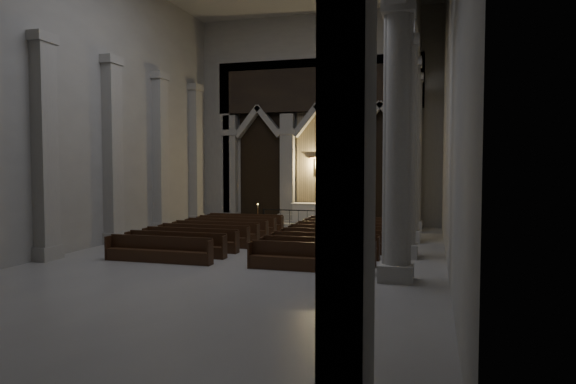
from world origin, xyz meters
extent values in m
plane|color=gray|center=(0.00, 0.00, 0.00)|extent=(24.00, 24.00, 0.00)
cube|color=#9B9891|center=(0.00, 12.00, 6.00)|extent=(14.00, 0.10, 12.00)
cube|color=#9B9891|center=(-7.00, 0.00, 6.00)|extent=(0.10, 24.00, 12.00)
cube|color=#9B9891|center=(7.00, 0.00, 6.00)|extent=(0.10, 24.00, 12.00)
cube|color=#A29F97|center=(-5.40, 11.50, 3.20)|extent=(0.80, 0.50, 6.40)
cube|color=#A29F97|center=(-5.40, 11.50, 0.25)|extent=(1.05, 0.70, 0.50)
cube|color=#A29F97|center=(-5.40, 11.50, 5.35)|extent=(1.00, 0.65, 0.35)
cube|color=#A29F97|center=(-1.80, 11.50, 3.20)|extent=(0.80, 0.50, 6.40)
cube|color=#A29F97|center=(-1.80, 11.50, 0.25)|extent=(1.05, 0.70, 0.50)
cube|color=#A29F97|center=(-1.80, 11.50, 5.35)|extent=(1.00, 0.65, 0.35)
cube|color=#A29F97|center=(1.80, 11.50, 3.20)|extent=(0.80, 0.50, 6.40)
cube|color=#A29F97|center=(1.80, 11.50, 0.25)|extent=(1.05, 0.70, 0.50)
cube|color=#A29F97|center=(1.80, 11.50, 5.35)|extent=(1.00, 0.65, 0.35)
cube|color=#A29F97|center=(5.40, 11.50, 3.20)|extent=(0.80, 0.50, 6.40)
cube|color=#A29F97|center=(5.40, 11.50, 0.25)|extent=(1.05, 0.70, 0.50)
cube|color=#A29F97|center=(5.40, 11.50, 5.35)|extent=(1.00, 0.65, 0.35)
cube|color=black|center=(-3.60, 11.85, 3.50)|extent=(2.60, 0.15, 7.00)
cube|color=#9D8965|center=(0.00, 11.85, 3.50)|extent=(2.60, 0.15, 7.00)
cube|color=black|center=(3.60, 11.85, 3.50)|extent=(2.60, 0.15, 7.00)
cube|color=black|center=(0.00, 11.50, 8.00)|extent=(12.00, 0.50, 3.00)
cube|color=#A29F97|center=(-6.20, 11.50, 4.50)|extent=(1.60, 0.50, 9.00)
cube|color=#A29F97|center=(6.20, 11.50, 4.50)|extent=(1.60, 0.50, 9.00)
cube|color=#A29F97|center=(0.00, 11.50, 10.50)|extent=(14.00, 0.50, 3.00)
plane|color=#FFCA72|center=(0.00, 11.82, 3.50)|extent=(1.50, 0.00, 1.50)
cube|color=#54301D|center=(0.00, 11.73, 3.50)|extent=(0.13, 0.08, 1.80)
cube|color=#54301D|center=(0.00, 11.73, 3.85)|extent=(1.10, 0.08, 0.13)
cube|color=tan|center=(0.00, 11.67, 3.45)|extent=(0.26, 0.10, 0.60)
sphere|color=tan|center=(0.00, 11.67, 3.85)|extent=(0.17, 0.17, 0.17)
cylinder|color=tan|center=(-0.26, 11.67, 3.82)|extent=(0.45, 0.08, 0.08)
cylinder|color=tan|center=(0.26, 11.67, 3.82)|extent=(0.45, 0.08, 0.08)
cube|color=#A29F97|center=(5.50, 9.50, 0.25)|extent=(1.00, 1.00, 0.50)
cylinder|color=#A29F97|center=(5.50, 9.50, 4.00)|extent=(0.70, 0.70, 7.50)
cube|color=#A29F97|center=(5.50, 9.50, 7.85)|extent=(0.95, 0.95, 0.35)
cube|color=#A29F97|center=(5.50, 5.50, 0.25)|extent=(1.00, 1.00, 0.50)
cylinder|color=#A29F97|center=(5.50, 5.50, 4.00)|extent=(0.70, 0.70, 7.50)
cube|color=#A29F97|center=(5.50, 5.50, 7.85)|extent=(0.95, 0.95, 0.35)
cube|color=#A29F97|center=(5.50, 1.50, 0.25)|extent=(1.00, 1.00, 0.50)
cylinder|color=#A29F97|center=(5.50, 1.50, 4.00)|extent=(0.70, 0.70, 7.50)
cube|color=#A29F97|center=(5.50, 1.50, 7.85)|extent=(0.95, 0.95, 0.35)
cube|color=#A29F97|center=(5.50, -2.50, 0.25)|extent=(1.00, 1.00, 0.50)
cylinder|color=#A29F97|center=(5.50, -2.50, 4.00)|extent=(0.70, 0.70, 7.50)
cube|color=#A29F97|center=(5.50, -2.50, 7.85)|extent=(0.95, 0.95, 0.35)
cube|color=#A29F97|center=(5.50, 11.40, 4.60)|extent=(0.55, 1.20, 9.20)
cube|color=#A29F97|center=(5.50, -11.40, 4.60)|extent=(0.55, 1.20, 9.20)
cube|color=#A29F97|center=(-6.75, 9.50, 0.25)|extent=(0.60, 1.00, 0.50)
cube|color=#A29F97|center=(-6.75, 9.50, 4.00)|extent=(0.50, 0.80, 7.50)
cube|color=#A29F97|center=(-6.75, 9.50, 7.85)|extent=(0.60, 1.00, 0.35)
cube|color=#A29F97|center=(-6.75, 5.50, 0.25)|extent=(0.60, 1.00, 0.50)
cube|color=#A29F97|center=(-6.75, 5.50, 4.00)|extent=(0.50, 0.80, 7.50)
cube|color=#A29F97|center=(-6.75, 5.50, 7.85)|extent=(0.60, 1.00, 0.35)
cube|color=#A29F97|center=(-6.75, 1.50, 0.25)|extent=(0.60, 1.00, 0.50)
cube|color=#A29F97|center=(-6.75, 1.50, 4.00)|extent=(0.50, 0.80, 7.50)
cube|color=#A29F97|center=(-6.75, 1.50, 7.85)|extent=(0.60, 1.00, 0.35)
cube|color=#A29F97|center=(-6.75, -2.50, 0.25)|extent=(0.60, 1.00, 0.50)
cube|color=#A29F97|center=(-6.75, -2.50, 4.00)|extent=(0.50, 0.80, 7.50)
cube|color=#A29F97|center=(-6.75, -2.50, 7.85)|extent=(0.60, 1.00, 0.35)
cube|color=#A29F97|center=(0.00, 10.60, 0.07)|extent=(8.50, 2.60, 0.15)
cube|color=beige|center=(-0.21, 10.74, 0.67)|extent=(1.96, 0.76, 1.03)
cube|color=white|center=(-0.21, 10.74, 1.20)|extent=(2.12, 0.85, 0.04)
cube|color=black|center=(0.00, 9.09, 0.94)|extent=(4.97, 0.05, 0.05)
cube|color=black|center=(-2.48, 9.09, 0.50)|extent=(0.09, 0.09, 0.99)
cube|color=black|center=(2.48, 9.09, 0.50)|extent=(0.09, 0.09, 0.99)
cylinder|color=black|center=(-1.99, 9.09, 0.47)|extent=(0.02, 0.02, 0.91)
cylinder|color=black|center=(-1.49, 9.09, 0.47)|extent=(0.02, 0.02, 0.91)
cylinder|color=black|center=(-0.99, 9.09, 0.47)|extent=(0.02, 0.02, 0.91)
cylinder|color=black|center=(-0.50, 9.09, 0.47)|extent=(0.02, 0.02, 0.91)
cylinder|color=black|center=(0.00, 9.09, 0.47)|extent=(0.02, 0.02, 0.91)
cylinder|color=black|center=(0.50, 9.09, 0.47)|extent=(0.02, 0.02, 0.91)
cylinder|color=black|center=(0.99, 9.09, 0.47)|extent=(0.02, 0.02, 0.91)
cylinder|color=black|center=(1.49, 9.09, 0.47)|extent=(0.02, 0.02, 0.91)
cylinder|color=black|center=(1.99, 9.09, 0.47)|extent=(0.02, 0.02, 0.91)
cylinder|color=#B67538|center=(-2.96, 9.50, 0.02)|extent=(0.21, 0.21, 0.04)
cylinder|color=#B67538|center=(-2.96, 9.50, 0.52)|extent=(0.03, 0.03, 0.99)
cylinder|color=#B67538|center=(-2.96, 9.50, 1.01)|extent=(0.10, 0.10, 0.02)
cylinder|color=#F3E9CC|center=(-2.96, 9.50, 1.10)|extent=(0.04, 0.04, 0.17)
sphere|color=#FFD259|center=(-2.96, 9.50, 1.21)|extent=(0.04, 0.04, 0.04)
cylinder|color=#B67538|center=(3.29, 9.20, 0.02)|extent=(0.23, 0.23, 0.05)
cylinder|color=#B67538|center=(3.29, 9.20, 0.56)|extent=(0.03, 0.03, 1.08)
cylinder|color=#B67538|center=(3.29, 9.20, 1.10)|extent=(0.11, 0.11, 0.02)
cylinder|color=#F3E9CC|center=(3.29, 9.20, 1.20)|extent=(0.05, 0.05, 0.19)
sphere|color=#FFD259|center=(3.29, 9.20, 1.32)|extent=(0.04, 0.04, 0.04)
cube|color=black|center=(-2.70, 6.72, 0.21)|extent=(3.96, 0.38, 0.42)
cube|color=black|center=(-2.70, 6.90, 0.66)|extent=(3.96, 0.07, 0.47)
cube|color=black|center=(-4.68, 6.72, 0.42)|extent=(0.06, 0.42, 0.85)
cube|color=black|center=(-0.72, 6.72, 0.42)|extent=(0.06, 0.42, 0.85)
cube|color=black|center=(2.70, 6.72, 0.21)|extent=(3.96, 0.38, 0.42)
cube|color=black|center=(2.70, 6.90, 0.66)|extent=(3.96, 0.07, 0.47)
cube|color=black|center=(0.72, 6.72, 0.42)|extent=(0.06, 0.42, 0.85)
cube|color=black|center=(4.68, 6.72, 0.42)|extent=(0.06, 0.42, 0.85)
cube|color=black|center=(-2.70, 5.50, 0.21)|extent=(3.96, 0.38, 0.42)
cube|color=black|center=(-2.70, 5.68, 0.66)|extent=(3.96, 0.07, 0.47)
cube|color=black|center=(-4.68, 5.50, 0.42)|extent=(0.06, 0.42, 0.85)
cube|color=black|center=(-0.72, 5.50, 0.42)|extent=(0.06, 0.42, 0.85)
cube|color=black|center=(2.70, 5.50, 0.21)|extent=(3.96, 0.38, 0.42)
cube|color=black|center=(2.70, 5.68, 0.66)|extent=(3.96, 0.07, 0.47)
cube|color=black|center=(0.72, 5.50, 0.42)|extent=(0.06, 0.42, 0.85)
cube|color=black|center=(4.68, 5.50, 0.42)|extent=(0.06, 0.42, 0.85)
cube|color=black|center=(-2.70, 4.28, 0.21)|extent=(3.96, 0.38, 0.42)
cube|color=black|center=(-2.70, 4.46, 0.66)|extent=(3.96, 0.07, 0.47)
cube|color=black|center=(-4.68, 4.28, 0.42)|extent=(0.06, 0.42, 0.85)
cube|color=black|center=(-0.72, 4.28, 0.42)|extent=(0.06, 0.42, 0.85)
cube|color=black|center=(2.70, 4.28, 0.21)|extent=(3.96, 0.38, 0.42)
cube|color=black|center=(2.70, 4.46, 0.66)|extent=(3.96, 0.07, 0.47)
cube|color=black|center=(0.72, 4.28, 0.42)|extent=(0.06, 0.42, 0.85)
cube|color=black|center=(4.68, 4.28, 0.42)|extent=(0.06, 0.42, 0.85)
cube|color=black|center=(-2.70, 3.05, 0.21)|extent=(3.96, 0.38, 0.42)
cube|color=black|center=(-2.70, 3.23, 0.66)|extent=(3.96, 0.07, 0.47)
cube|color=black|center=(-4.68, 3.05, 0.42)|extent=(0.06, 0.42, 0.85)
cube|color=black|center=(-0.72, 3.05, 0.42)|extent=(0.06, 0.42, 0.85)
cube|color=black|center=(2.70, 3.05, 0.21)|extent=(3.96, 0.38, 0.42)
cube|color=black|center=(2.70, 3.23, 0.66)|extent=(3.96, 0.07, 0.47)
cube|color=black|center=(0.72, 3.05, 0.42)|extent=(0.06, 0.42, 0.85)
cube|color=black|center=(4.68, 3.05, 0.42)|extent=(0.06, 0.42, 0.85)
cube|color=black|center=(-2.70, 1.83, 0.21)|extent=(3.96, 0.38, 0.42)
cube|color=black|center=(-2.70, 2.01, 0.66)|extent=(3.96, 0.07, 0.47)
cube|color=black|center=(-4.68, 1.83, 0.42)|extent=(0.06, 0.42, 0.85)
cube|color=black|center=(-0.72, 1.83, 0.42)|extent=(0.06, 0.42, 0.85)
cube|color=black|center=(2.70, 1.83, 0.21)|extent=(3.96, 0.38, 0.42)
cube|color=black|center=(2.70, 2.01, 0.66)|extent=(3.96, 0.07, 0.47)
cube|color=black|center=(0.72, 1.83, 0.42)|extent=(0.06, 0.42, 0.85)
cube|color=black|center=(4.68, 1.83, 0.42)|extent=(0.06, 0.42, 0.85)
cube|color=black|center=(-2.70, 0.61, 0.21)|extent=(3.96, 0.38, 0.42)
cube|color=black|center=(-2.70, 0.79, 0.66)|extent=(3.96, 0.07, 0.47)
cube|color=black|center=(-4.68, 0.61, 0.42)|extent=(0.06, 0.42, 0.85)
cube|color=black|center=(-0.72, 0.61, 0.42)|extent=(0.06, 0.42, 0.85)
cube|color=black|center=(2.70, 0.61, 0.21)|extent=(3.96, 0.38, 0.42)
cube|color=black|center=(2.70, 0.79, 0.66)|extent=(3.96, 0.07, 0.47)
cube|color=black|center=(0.72, 0.61, 0.42)|extent=(0.06, 0.42, 0.85)
cube|color=black|center=(4.68, 0.61, 0.42)|extent=(0.06, 0.42, 0.85)
cube|color=black|center=(-2.70, -0.62, 0.21)|extent=(3.96, 0.38, 0.42)
cube|color=black|center=(-2.70, -0.44, 0.66)|extent=(3.96, 0.07, 0.47)
cube|color=black|center=(-4.68, -0.62, 0.42)|extent=(0.06, 0.42, 0.85)
cube|color=black|center=(-0.72, -0.62, 0.42)|extent=(0.06, 0.42, 0.85)
cube|color=black|center=(2.70, -0.62, 0.21)|extent=(3.96, 0.38, 0.42)
cube|color=black|center=(2.70, -0.44, 0.66)|extent=(3.96, 0.07, 0.47)
cube|color=black|center=(0.72, -0.62, 0.42)|extent=(0.06, 0.42, 0.85)
cube|color=black|center=(4.68, -0.62, 0.42)|extent=(0.06, 0.42, 0.85)
cube|color=black|center=(-2.70, -1.84, 0.21)|extent=(3.96, 0.38, 0.42)
cube|color=black|center=(-2.70, -1.66, 0.66)|extent=(3.96, 0.07, 0.47)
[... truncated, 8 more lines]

